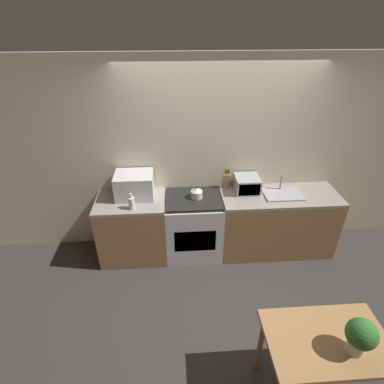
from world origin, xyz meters
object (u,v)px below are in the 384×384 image
(microwave, at_px, (135,185))
(dining_table, at_px, (325,347))
(toaster_oven, at_px, (247,184))
(stove_range, at_px, (193,226))
(kettle, at_px, (197,193))
(bottle, at_px, (131,203))

(microwave, bearing_deg, dining_table, -50.73)
(microwave, distance_m, dining_table, 2.66)
(toaster_oven, distance_m, dining_table, 2.10)
(microwave, relative_size, dining_table, 0.50)
(stove_range, xyz_separation_m, kettle, (0.04, 0.01, 0.52))
(microwave, height_order, bottle, microwave)
(stove_range, relative_size, bottle, 4.23)
(stove_range, xyz_separation_m, toaster_oven, (0.72, 0.13, 0.56))
(dining_table, bearing_deg, microwave, 129.27)
(stove_range, height_order, dining_table, stove_range)
(microwave, distance_m, toaster_oven, 1.47)
(kettle, relative_size, toaster_oven, 0.53)
(bottle, bearing_deg, dining_table, -46.06)
(toaster_oven, height_order, dining_table, toaster_oven)
(stove_range, bearing_deg, toaster_oven, 10.18)
(stove_range, distance_m, dining_table, 2.15)
(stove_range, distance_m, kettle, 0.53)
(kettle, relative_size, bottle, 0.79)
(kettle, bearing_deg, microwave, 173.18)
(bottle, bearing_deg, microwave, 86.87)
(microwave, relative_size, bottle, 2.27)
(stove_range, relative_size, dining_table, 0.93)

